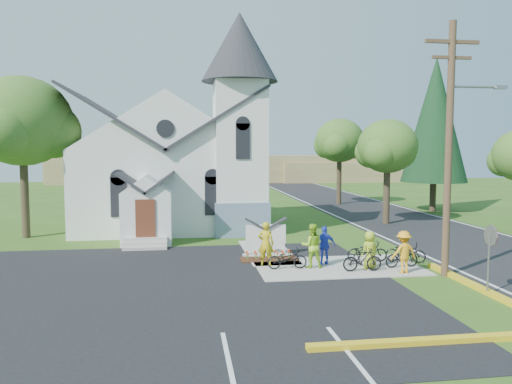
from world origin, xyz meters
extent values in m
plane|color=#315719|center=(0.00, 0.00, 0.00)|extent=(120.00, 120.00, 0.00)
cube|color=black|center=(-7.00, -2.00, 0.01)|extent=(20.00, 16.00, 0.02)
cube|color=black|center=(10.00, 15.00, 0.01)|extent=(8.00, 90.00, 0.02)
cube|color=gray|center=(1.50, 0.50, 0.03)|extent=(7.00, 4.00, 0.05)
cube|color=white|center=(-6.00, 13.00, 2.50)|extent=(11.00, 9.00, 5.00)
cube|color=slate|center=(-1.70, 9.70, 1.00)|extent=(3.20, 3.20, 2.00)
cube|color=white|center=(-1.70, 9.70, 4.50)|extent=(3.00, 3.00, 9.00)
cone|color=#26262A|center=(-1.70, 9.70, 11.00)|extent=(4.50, 4.50, 4.00)
cube|color=white|center=(-7.00, 7.30, 1.40)|extent=(2.60, 2.40, 2.80)
cube|color=#5E2B1A|center=(-7.00, 6.07, 1.50)|extent=(1.00, 0.10, 2.00)
cube|color=gray|center=(-1.20, 3.20, 0.05)|extent=(2.20, 0.40, 0.10)
cube|color=white|center=(-2.05, 3.20, 0.55)|extent=(0.12, 0.12, 1.00)
cube|color=white|center=(-0.35, 3.20, 0.55)|extent=(0.12, 0.12, 1.00)
cube|color=white|center=(-1.20, 3.20, 1.05)|extent=(1.90, 0.14, 0.90)
cube|color=#381A0F|center=(-1.20, 2.30, 0.04)|extent=(2.60, 1.10, 0.07)
cylinder|color=#463123|center=(5.30, -1.50, 5.00)|extent=(0.28, 0.28, 10.00)
cube|color=#463123|center=(5.30, -1.50, 9.20)|extent=(2.20, 0.14, 0.14)
cube|color=#463123|center=(5.30, -1.50, 8.60)|extent=(1.60, 0.12, 0.12)
cylinder|color=gray|center=(6.40, -1.50, 7.50)|extent=(2.20, 0.10, 0.10)
cube|color=gray|center=(7.40, -1.50, 7.50)|extent=(0.50, 0.22, 0.14)
cylinder|color=gray|center=(5.40, -4.20, 1.10)|extent=(0.07, 0.07, 2.20)
cylinder|color=#B21414|center=(5.45, -4.20, 2.10)|extent=(0.04, 0.76, 0.76)
cylinder|color=#35281C|center=(-14.00, 10.00, 2.48)|extent=(0.44, 0.44, 4.95)
ellipsoid|color=#366121|center=(-14.00, 10.00, 6.63)|extent=(5.60, 5.60, 5.04)
cylinder|color=#35281C|center=(8.50, 12.00, 2.02)|extent=(0.44, 0.44, 4.05)
ellipsoid|color=#366121|center=(8.50, 12.00, 5.25)|extent=(4.00, 4.00, 3.60)
cylinder|color=#35281C|center=(9.00, 24.00, 2.25)|extent=(0.44, 0.44, 4.50)
ellipsoid|color=#366121|center=(9.00, 24.00, 5.82)|extent=(4.40, 4.40, 3.96)
cylinder|color=#35281C|center=(15.00, 18.00, 1.20)|extent=(0.50, 0.50, 2.40)
cone|color=black|center=(15.00, 18.00, 7.40)|extent=(5.20, 5.20, 10.00)
cube|color=olive|center=(6.00, 56.00, 2.00)|extent=(60.00, 8.00, 4.00)
cube|color=olive|center=(-10.00, 58.00, 2.80)|extent=(30.00, 6.00, 5.60)
cube|color=olive|center=(22.00, 54.00, 1.50)|extent=(25.00, 6.00, 3.00)
imported|color=gold|center=(-1.55, 1.09, 1.01)|extent=(0.81, 0.67, 1.92)
imported|color=black|center=(-0.76, 0.35, 0.49)|extent=(1.68, 0.60, 0.88)
imported|color=#94CC26|center=(0.33, 0.47, 0.99)|extent=(0.95, 0.76, 1.87)
imported|color=black|center=(2.21, -0.52, 0.54)|extent=(1.65, 0.53, 0.98)
imported|color=blue|center=(1.03, 0.94, 0.89)|extent=(1.01, 0.46, 1.69)
imported|color=black|center=(3.06, 1.17, 0.51)|extent=(1.84, 0.89, 0.93)
imported|color=orange|center=(3.79, -0.98, 0.91)|extent=(1.20, 0.81, 1.72)
imported|color=black|center=(4.12, -0.09, 0.50)|extent=(1.54, 0.55, 0.91)
imported|color=#ABC124|center=(2.70, -0.07, 0.84)|extent=(0.90, 0.73, 1.59)
imported|color=black|center=(4.70, 0.80, 0.51)|extent=(1.83, 1.26, 0.91)
camera|label=1|loc=(-5.00, -19.85, 5.10)|focal=35.00mm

